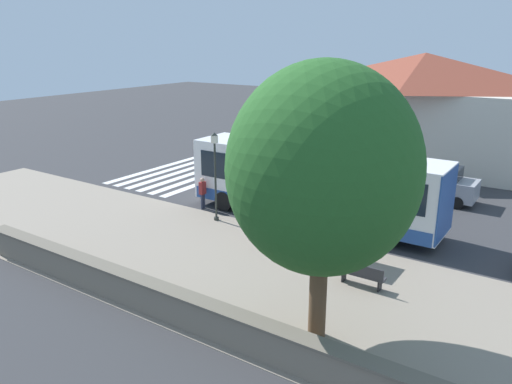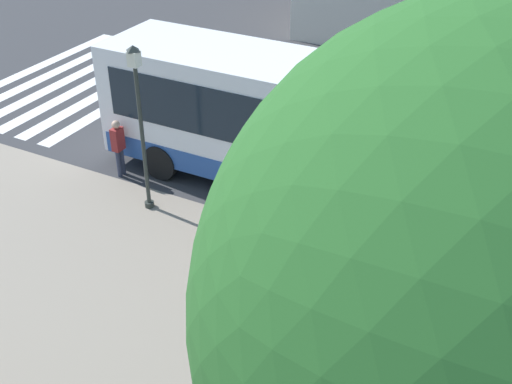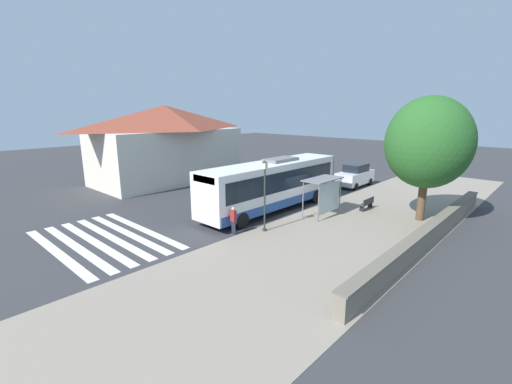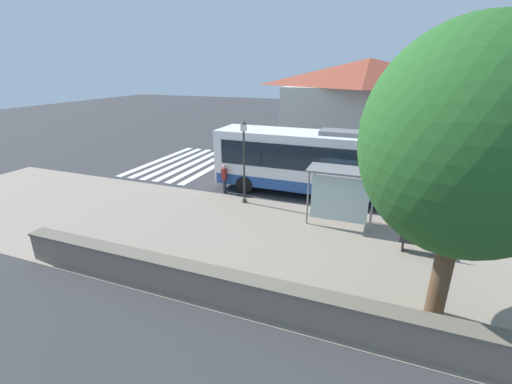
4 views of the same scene
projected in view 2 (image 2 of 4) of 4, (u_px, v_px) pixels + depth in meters
ground_plane at (339, 246)px, 15.00m from camera, size 120.00×120.00×0.00m
sidewalk_plaza at (248, 378)px, 11.63m from camera, size 9.00×44.00×0.02m
crosswalk_stripes at (82, 80)px, 23.49m from camera, size 9.00×5.25×0.01m
bus at (330, 131)px, 15.83m from camera, size 2.76×12.34×3.68m
bus_shelter at (323, 207)px, 12.59m from camera, size 1.51×3.03×2.58m
pedestrian at (118, 144)px, 17.23m from camera, size 0.34×0.22×1.66m
bench at (464, 381)px, 10.97m from camera, size 0.40×1.68×0.88m
street_lamp_near at (140, 117)px, 15.03m from camera, size 0.28×0.28×4.28m
shade_tree at (476, 314)px, 5.77m from camera, size 5.21×5.21×7.94m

